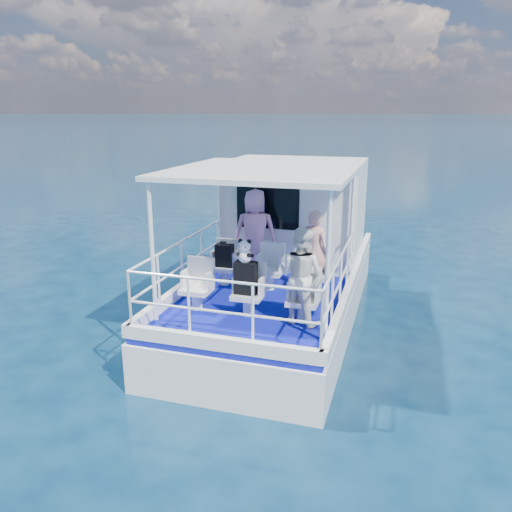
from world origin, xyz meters
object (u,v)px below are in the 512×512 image
Objects in this scene: backpack_center at (246,278)px; panda at (245,251)px; passenger_port_fwd at (255,233)px; passenger_stbd_aft at (301,275)px.

panda reaches higher than backpack_center.
passenger_port_fwd is 1.14× the size of passenger_stbd_aft.
passenger_port_fwd is 3.31× the size of backpack_center.
passenger_stbd_aft is 0.89m from backpack_center.
passenger_port_fwd is 4.66× the size of panda.
passenger_stbd_aft reaches higher than backpack_center.
passenger_port_fwd reaches higher than backpack_center.
panda is at bearing 87.75° from passenger_port_fwd.
passenger_port_fwd is at bearing 103.08° from backpack_center.
passenger_port_fwd is at bearing 102.76° from panda.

